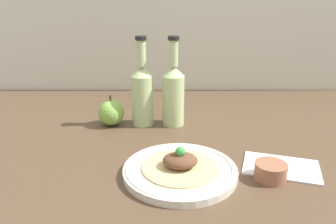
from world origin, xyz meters
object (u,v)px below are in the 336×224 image
(plate, at_px, (181,170))
(cider_bottle_right, at_px, (174,93))
(cider_bottle_left, at_px, (143,93))
(dipping_bowl, at_px, (271,171))
(plated_food, at_px, (181,163))
(apple, at_px, (112,113))

(plate, relative_size, cider_bottle_right, 0.95)
(cider_bottle_left, bearing_deg, dipping_bowl, -46.93)
(cider_bottle_left, bearing_deg, plate, -70.98)
(plated_food, distance_m, apple, 0.36)
(plated_food, height_order, apple, apple)
(dipping_bowl, bearing_deg, cider_bottle_right, 122.80)
(cider_bottle_left, height_order, apple, cider_bottle_left)
(plate, bearing_deg, plated_food, 180.00)
(cider_bottle_right, relative_size, dipping_bowl, 3.86)
(plated_food, distance_m, dipping_bowl, 0.20)
(cider_bottle_right, height_order, apple, cider_bottle_right)
(cider_bottle_right, xyz_separation_m, apple, (-0.19, -0.01, -0.06))
(plated_food, xyz_separation_m, apple, (-0.20, 0.30, 0.01))
(plate, relative_size, dipping_bowl, 3.66)
(apple, bearing_deg, dipping_bowl, -38.46)
(dipping_bowl, bearing_deg, plate, 174.53)
(plate, distance_m, cider_bottle_right, 0.32)
(plate, relative_size, cider_bottle_left, 0.95)
(plated_food, bearing_deg, plate, 0.00)
(cider_bottle_left, distance_m, cider_bottle_right, 0.09)
(plated_food, distance_m, cider_bottle_left, 0.33)
(dipping_bowl, bearing_deg, plated_food, 174.53)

